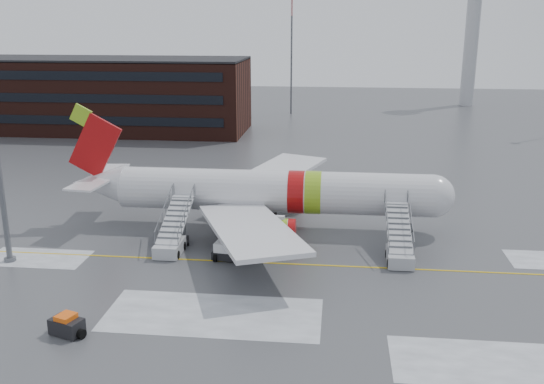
# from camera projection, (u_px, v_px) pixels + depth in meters

# --- Properties ---
(ground) EXTENTS (260.00, 260.00, 0.00)m
(ground) POSITION_uv_depth(u_px,v_px,m) (313.00, 260.00, 48.12)
(ground) COLOR #494C4F
(ground) RESTS_ON ground
(airliner) EXTENTS (35.03, 32.97, 11.18)m
(airliner) POSITION_uv_depth(u_px,v_px,m) (264.00, 192.00, 54.72)
(airliner) COLOR silver
(airliner) RESTS_ON ground
(airstair_fwd) EXTENTS (2.05, 7.70, 3.48)m
(airstair_fwd) POSITION_uv_depth(u_px,v_px,m) (399.00, 247.00, 47.89)
(airstair_fwd) COLOR #A3A5AA
(airstair_fwd) RESTS_ON ground
(airstair_aft) EXTENTS (2.05, 7.70, 3.48)m
(airstair_aft) POSITION_uv_depth(u_px,v_px,m) (172.00, 238.00, 49.84)
(airstair_aft) COLOR #B2B5B9
(airstair_aft) RESTS_ON ground
(pushback_tug) EXTENTS (2.70, 2.18, 1.45)m
(pushback_tug) POSITION_uv_depth(u_px,v_px,m) (227.00, 252.00, 48.06)
(pushback_tug) COLOR black
(pushback_tug) RESTS_ON ground
(uld_container) EXTENTS (2.43, 2.01, 1.73)m
(uld_container) POSITION_uv_depth(u_px,v_px,m) (176.00, 235.00, 51.48)
(uld_container) COLOR black
(uld_container) RESTS_ON ground
(baggage_tractor) EXTENTS (2.68, 1.75, 1.32)m
(baggage_tractor) POSITION_uv_depth(u_px,v_px,m) (67.00, 326.00, 36.60)
(baggage_tractor) COLOR black
(baggage_tractor) RESTS_ON ground
(terminal_building) EXTENTS (62.00, 16.11, 12.30)m
(terminal_building) POSITION_uv_depth(u_px,v_px,m) (66.00, 94.00, 103.74)
(terminal_building) COLOR #3F1E16
(terminal_building) RESTS_ON ground
(control_tower) EXTENTS (6.40, 6.40, 30.00)m
(control_tower) POSITION_uv_depth(u_px,v_px,m) (473.00, 18.00, 130.63)
(control_tower) COLOR #B2B5BA
(control_tower) RESTS_ON ground
(light_mast_far_n) EXTENTS (1.20, 1.20, 24.25)m
(light_mast_far_n) POSITION_uv_depth(u_px,v_px,m) (292.00, 44.00, 119.74)
(light_mast_far_n) COLOR #595B60
(light_mast_far_n) RESTS_ON ground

